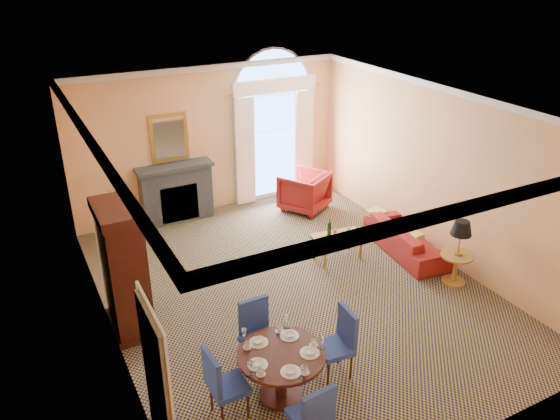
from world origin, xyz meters
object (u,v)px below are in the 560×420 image
armoire (124,271)px  side_table (459,244)px  sofa (406,239)px  armchair (304,191)px  coffee_table (338,238)px  dining_table (281,364)px

armoire → side_table: armoire is taller
armoire → side_table: size_ratio=1.75×
sofa → armchair: armchair is taller
armoire → coffee_table: 4.00m
armoire → side_table: (5.32, -1.38, -0.23)m
dining_table → side_table: side_table is taller
sofa → armchair: size_ratio=2.08×
armoire → coffee_table: size_ratio=2.05×
dining_table → sofa: 4.52m
dining_table → armchair: bearing=57.3°
coffee_table → sofa: bearing=-9.4°
armchair → side_table: (0.82, -3.85, 0.32)m
armoire → dining_table: bearing=-60.2°
coffee_table → armoire: bearing=-169.0°
sofa → side_table: (0.05, -1.25, 0.47)m
armoire → sofa: bearing=-1.4°
armoire → armchair: (4.50, 2.48, -0.55)m
armoire → side_table: 5.50m
sofa → side_table: bearing=-171.4°
armoire → dining_table: armoire is taller
dining_table → sofa: dining_table is taller
dining_table → sofa: size_ratio=0.57×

